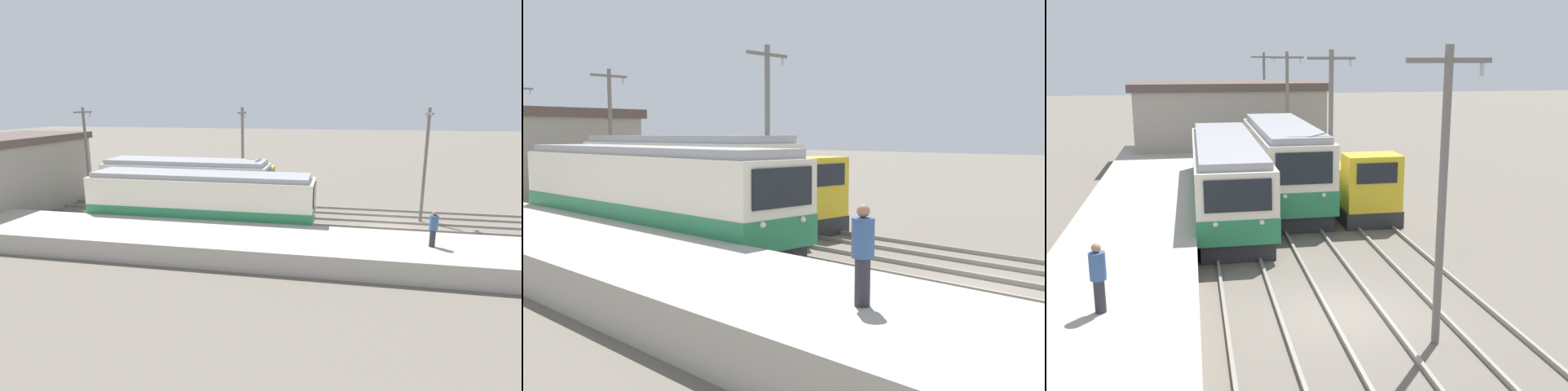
# 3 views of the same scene
# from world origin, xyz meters

# --- Properties ---
(ground_plane) EXTENTS (200.00, 200.00, 0.00)m
(ground_plane) POSITION_xyz_m (0.00, 0.00, 0.00)
(ground_plane) COLOR #665E54
(platform_left) EXTENTS (4.50, 54.00, 1.04)m
(platform_left) POSITION_xyz_m (-6.25, 0.00, 0.52)
(platform_left) COLOR #ADA599
(platform_left) RESTS_ON ground
(track_left) EXTENTS (1.54, 60.00, 0.14)m
(track_left) POSITION_xyz_m (-2.60, 0.00, 0.07)
(track_left) COLOR gray
(track_left) RESTS_ON ground
(track_center) EXTENTS (1.54, 60.00, 0.14)m
(track_center) POSITION_xyz_m (0.20, 0.00, 0.07)
(track_center) COLOR gray
(track_center) RESTS_ON ground
(track_right) EXTENTS (1.54, 60.00, 0.14)m
(track_right) POSITION_xyz_m (3.20, 0.00, 0.07)
(track_right) COLOR gray
(track_right) RESTS_ON ground
(commuter_train_left) EXTENTS (2.84, 13.53, 3.46)m
(commuter_train_left) POSITION_xyz_m (-2.60, 11.19, 1.62)
(commuter_train_left) COLOR #28282B
(commuter_train_left) RESTS_ON ground
(commuter_train_center) EXTENTS (2.84, 11.15, 3.83)m
(commuter_train_center) POSITION_xyz_m (0.20, 13.13, 1.77)
(commuter_train_center) COLOR #28282B
(commuter_train_center) RESTS_ON ground
(shunting_locomotive) EXTENTS (2.40, 4.66, 3.00)m
(shunting_locomotive) POSITION_xyz_m (3.20, 9.87, 1.21)
(shunting_locomotive) COLOR #28282B
(shunting_locomotive) RESTS_ON ground
(catenary_mast_mid) EXTENTS (2.00, 0.20, 7.19)m
(catenary_mast_mid) POSITION_xyz_m (1.71, 9.65, 3.92)
(catenary_mast_mid) COLOR slate
(catenary_mast_mid) RESTS_ON ground
(catenary_mast_far) EXTENTS (2.00, 0.20, 7.19)m
(catenary_mast_far) POSITION_xyz_m (1.71, 21.38, 3.92)
(catenary_mast_far) COLOR slate
(catenary_mast_far) RESTS_ON ground
(person_on_platform) EXTENTS (0.38, 0.38, 1.70)m
(person_on_platform) POSITION_xyz_m (-6.29, -1.10, 1.96)
(person_on_platform) COLOR #282833
(person_on_platform) RESTS_ON platform_left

